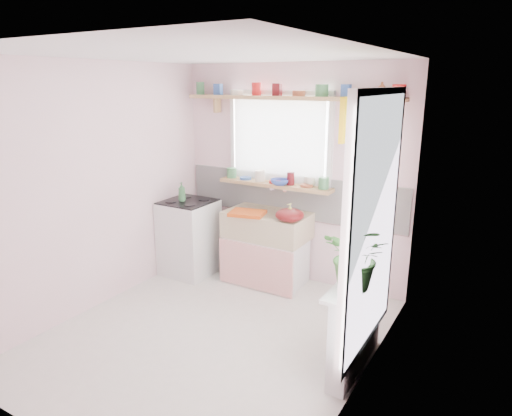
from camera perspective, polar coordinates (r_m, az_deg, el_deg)
The scene contains 19 objects.
room at distance 4.35m, azimuth 7.95°, elevation 3.16°, with size 3.20×3.20×3.20m.
sink_unit at distance 5.33m, azimuth 1.35°, elevation -4.90°, with size 0.95×0.65×1.11m.
cooker at distance 5.64m, azimuth -8.35°, elevation -3.60°, with size 0.58×0.58×0.93m.
radiator_ledge at distance 3.90m, azimuth 12.39°, elevation -13.89°, with size 0.22×0.95×0.78m.
windowsill at distance 5.28m, azimuth 2.39°, elevation 2.93°, with size 1.40×0.22×0.04m, color tan.
pine_shelf at distance 5.08m, azimuth 3.99°, elevation 13.57°, with size 2.52×0.24×0.04m, color tan.
shelf_crockery at distance 5.09m, azimuth 3.77°, elevation 14.42°, with size 2.47×0.11×0.12m.
sill_crockery at distance 5.28m, azimuth 2.23°, elevation 3.75°, with size 1.35×0.11×0.12m.
dish_tray at distance 5.10m, azimuth -1.09°, elevation -0.66°, with size 0.38×0.29×0.04m, color #CD4A12.
colander at distance 4.86m, azimuth 4.23°, elevation -0.89°, with size 0.31×0.31×0.14m, color #601012.
jade_plant at distance 3.48m, azimuth 12.66°, elevation -5.86°, with size 0.48×0.42×0.53m, color #376F2C.
fruit_bowl at distance 4.00m, azimuth 12.89°, elevation -6.61°, with size 0.27×0.27×0.07m, color silver.
herb_pot at distance 3.38m, azimuth 11.45°, elevation -9.61°, with size 0.10×0.07×0.19m, color #2F6A2A.
soap_bottle_sink at distance 4.86m, azimuth 4.26°, elevation -0.56°, with size 0.09×0.09×0.20m, color #CBC95A.
sill_cup at distance 5.14m, azimuth 6.82°, elevation 3.32°, with size 0.14×0.14×0.11m, color beige.
sill_bowl at distance 5.18m, azimuth 2.97°, elevation 3.26°, with size 0.21×0.21×0.07m, color #3855B8.
shelf_vase at distance 4.77m, azimuth 15.45°, elevation 14.07°, with size 0.14×0.14×0.15m, color #B16236.
cooker_bottle at distance 5.49m, azimuth -9.27°, elevation 2.02°, with size 0.09×0.09×0.23m, color #397243.
fruit at distance 3.99m, azimuth 13.05°, elevation -5.81°, with size 0.20×0.14×0.10m.
Camera 1 is at (2.29, -3.06, 2.29)m, focal length 32.00 mm.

